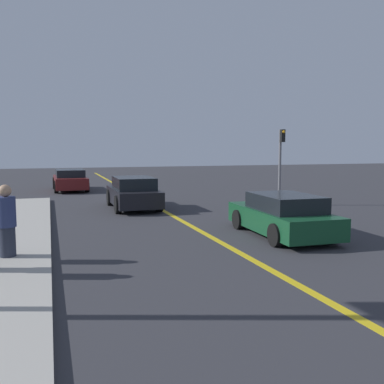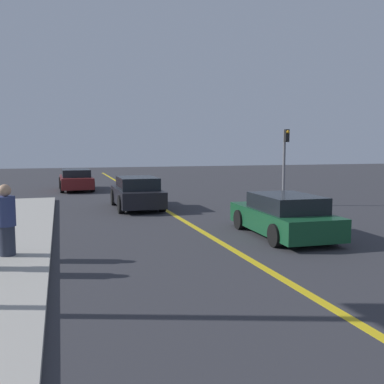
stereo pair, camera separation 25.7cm
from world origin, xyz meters
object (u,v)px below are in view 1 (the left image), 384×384
(car_parked_left_lot, at_px, (70,180))
(pedestrian_far_standing, at_px, (6,221))
(traffic_light, at_px, (281,158))
(car_far_distant, at_px, (133,193))
(car_ahead_center, at_px, (282,215))

(car_parked_left_lot, xyz_separation_m, pedestrian_far_standing, (-2.10, -16.24, 0.30))
(traffic_light, bearing_deg, car_far_distant, 170.48)
(car_ahead_center, relative_size, car_parked_left_lot, 0.94)
(car_far_distant, bearing_deg, car_parked_left_lot, 104.44)
(car_far_distant, xyz_separation_m, car_parked_left_lot, (-2.18, 8.72, -0.02))
(pedestrian_far_standing, relative_size, traffic_light, 0.48)
(pedestrian_far_standing, xyz_separation_m, traffic_light, (10.66, 6.45, 1.17))
(car_ahead_center, height_order, pedestrian_far_standing, pedestrian_far_standing)
(car_parked_left_lot, distance_m, traffic_light, 13.09)
(car_far_distant, distance_m, traffic_light, 6.63)
(car_parked_left_lot, height_order, pedestrian_far_standing, pedestrian_far_standing)
(car_ahead_center, bearing_deg, pedestrian_far_standing, -173.16)
(car_ahead_center, relative_size, pedestrian_far_standing, 2.55)
(car_ahead_center, bearing_deg, car_far_distant, 116.22)
(car_parked_left_lot, relative_size, pedestrian_far_standing, 2.72)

